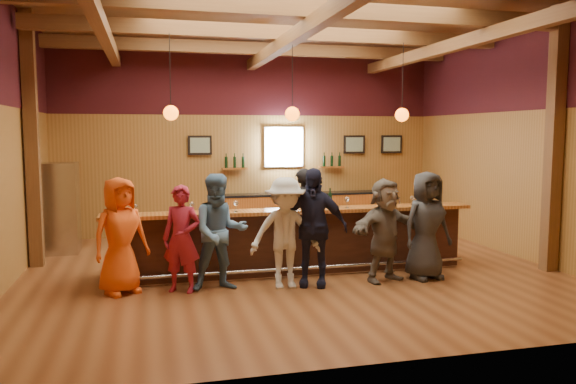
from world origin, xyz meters
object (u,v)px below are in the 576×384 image
customer_dark (426,225)px  bartender (302,213)px  bar_counter (291,240)px  stainless_fridge (60,208)px  customer_white (285,233)px  customer_navy (312,227)px  customer_brown (385,230)px  customer_redvest (182,239)px  bottle_a (314,200)px  back_bar_cabinet (302,212)px  ice_bucket (306,201)px  customer_orange (120,236)px  customer_denim (220,232)px

customer_dark → bartender: bearing=118.4°
bar_counter → customer_dark: bearing=-29.7°
stainless_fridge → customer_white: stainless_fridge is taller
customer_navy → customer_brown: size_ratio=1.11×
customer_redvest → customer_brown: (3.20, -0.16, 0.03)m
bottle_a → back_bar_cabinet: bearing=77.7°
customer_dark → back_bar_cabinet: bearing=90.7°
customer_redvest → customer_white: customer_white is taller
customer_navy → ice_bucket: 0.94m
ice_bucket → bottle_a: (0.15, 0.00, 0.01)m
customer_orange → bartender: bearing=-1.7°
customer_denim → customer_navy: 1.43m
stainless_fridge → customer_brown: (5.39, -3.56, -0.07)m
bar_counter → customer_navy: customer_navy is taller
bottle_a → ice_bucket: bearing=-179.5°
stainless_fridge → bartender: bearing=-19.0°
customer_redvest → bartender: bearing=62.7°
ice_bucket → bottle_a: 0.15m
bottle_a → bartender: bearing=85.5°
customer_dark → ice_bucket: 2.04m
customer_navy → customer_white: bearing=-157.1°
bar_counter → back_bar_cabinet: bar_counter is taller
bar_counter → customer_dark: customer_dark is taller
stainless_fridge → customer_navy: customer_navy is taller
customer_denim → ice_bucket: bearing=22.6°
customer_redvest → customer_white: size_ratio=0.94×
back_bar_cabinet → bartender: 2.81m
customer_white → ice_bucket: size_ratio=7.36×
back_bar_cabinet → bar_counter: bearing=-108.3°
customer_redvest → customer_denim: bearing=22.2°
customer_white → customer_navy: bearing=3.1°
stainless_fridge → customer_navy: (4.18, -3.54, 0.02)m
customer_denim → bartender: customer_denim is taller
customer_redvest → customer_navy: 2.00m
bar_counter → customer_redvest: size_ratio=3.90×
ice_bucket → customer_denim: bearing=-154.1°
bar_counter → bartender: size_ratio=3.68×
bar_counter → bottle_a: (0.36, -0.22, 0.72)m
customer_redvest → bartender: (2.38, 1.83, 0.05)m
customer_orange → bottle_a: bearing=-18.5°
back_bar_cabinet → customer_white: bearing=-108.4°
customer_dark → customer_brown: bearing=169.0°
customer_brown → ice_bucket: bearing=120.5°
customer_redvest → bottle_a: (2.29, 0.74, 0.43)m
customer_brown → customer_dark: 0.72m
stainless_fridge → customer_white: bearing=-43.5°
customer_dark → customer_redvest: bearing=168.2°
customer_redvest → bottle_a: bearing=42.9°
bartender → customer_denim: bearing=31.7°
customer_brown → bartender: (-0.83, 2.00, 0.02)m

